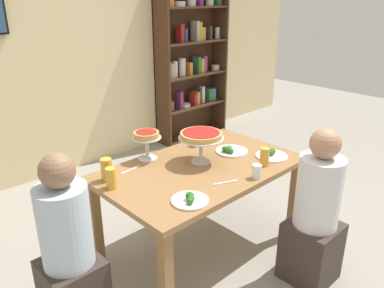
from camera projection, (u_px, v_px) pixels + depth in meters
name	position (u px, v px, depth m)	size (l,w,h in m)	color
ground_plane	(200.00, 249.00, 3.11)	(12.00, 12.00, 0.00)	gray
rear_partition	(57.00, 47.00, 4.08)	(8.00, 0.12, 2.80)	beige
dining_table	(201.00, 178.00, 2.87)	(1.50, 0.92, 0.74)	olive
bookshelf	(190.00, 57.00, 5.19)	(1.10, 0.30, 2.21)	#422819
diner_head_west	(69.00, 256.00, 2.26)	(0.34, 0.34, 1.15)	#382D28
diner_near_right	(315.00, 219.00, 2.63)	(0.34, 0.34, 1.15)	#382D28
deep_dish_pizza_stand	(201.00, 137.00, 2.84)	(0.34, 0.34, 0.24)	silver
personal_pizza_stand	(147.00, 138.00, 2.90)	(0.22, 0.22, 0.23)	silver
salad_plate_near_diner	(190.00, 200.00, 2.35)	(0.24, 0.24, 0.07)	white
salad_plate_far_diner	(271.00, 154.00, 3.00)	(0.25, 0.25, 0.07)	white
salad_plate_spare	(231.00, 151.00, 3.08)	(0.26, 0.26, 0.07)	white
beer_glass_amber_tall	(264.00, 157.00, 2.83)	(0.07, 0.07, 0.14)	gold
beer_glass_amber_short	(107.00, 170.00, 2.60)	(0.08, 0.08, 0.16)	gold
beer_glass_amber_spare	(111.00, 178.00, 2.50)	(0.07, 0.07, 0.14)	gold
water_glass_clear_near	(197.00, 140.00, 3.21)	(0.08, 0.08, 0.09)	white
water_glass_clear_far	(257.00, 171.00, 2.64)	(0.07, 0.07, 0.10)	white
cutlery_fork_near	(206.00, 140.00, 3.34)	(0.18, 0.02, 0.01)	silver
cutlery_knife_near	(130.00, 170.00, 2.78)	(0.18, 0.02, 0.01)	silver
cutlery_fork_far	(225.00, 182.00, 2.59)	(0.18, 0.02, 0.01)	silver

